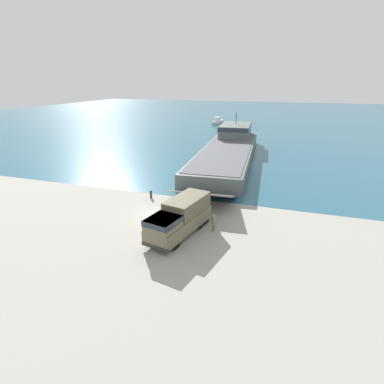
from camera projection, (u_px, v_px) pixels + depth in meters
The scene contains 7 objects.
ground_plane at pixel (160, 215), 31.48m from camera, with size 240.00×240.00×0.00m, color #9E998E.
water_surface at pixel (258, 117), 116.67m from camera, with size 240.00×180.00×0.01m, color #285B70.
landing_craft at pixel (229, 149), 54.22m from camera, with size 10.60×40.75×7.18m.
military_truck at pixel (180, 217), 27.12m from camera, with size 4.16×8.13×3.16m.
soldier_on_ramp at pixel (214, 222), 27.81m from camera, with size 0.43×0.50×1.71m.
moored_boat_a at pixel (218, 122), 97.21m from camera, with size 2.40×6.89×2.26m.
mooring_bollard at pixel (151, 194), 35.97m from camera, with size 0.34×0.34×0.94m.
Camera 1 is at (12.01, -26.23, 13.29)m, focal length 28.00 mm.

